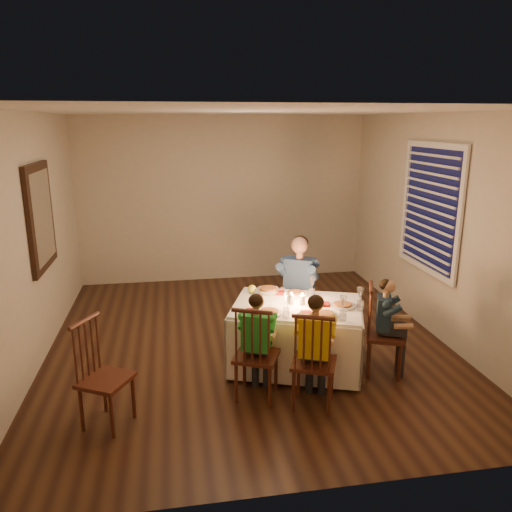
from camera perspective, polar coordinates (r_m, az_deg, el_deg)
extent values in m
plane|color=black|center=(5.94, -0.94, -9.74)|extent=(5.00, 5.00, 0.00)
cube|color=#BCB4A0|center=(5.65, -24.19, 1.53)|extent=(0.02, 5.00, 2.60)
cube|color=#BCB4A0|center=(6.26, 19.83, 3.20)|extent=(0.02, 5.00, 2.60)
cube|color=#BCB4A0|center=(7.96, -3.76, 6.43)|extent=(4.50, 0.02, 2.60)
plane|color=white|center=(5.39, -1.06, 16.21)|extent=(5.00, 5.00, 0.00)
cube|color=white|center=(5.15, 4.73, -5.75)|extent=(1.51, 1.29, 0.04)
cube|color=white|center=(5.71, 5.07, -7.13)|extent=(1.25, 0.46, 0.63)
cube|color=white|center=(4.86, 4.14, -11.25)|extent=(1.25, 0.46, 0.63)
cube|color=white|center=(5.27, 11.80, -9.35)|extent=(0.34, 0.91, 0.63)
cube|color=white|center=(5.37, -2.36, -8.57)|extent=(0.34, 0.91, 0.63)
cylinder|color=silver|center=(5.42, 4.58, -4.34)|extent=(0.33, 0.33, 0.02)
cylinder|color=silver|center=(4.89, 1.55, -6.49)|extent=(0.33, 0.33, 0.02)
cylinder|color=silver|center=(4.88, 7.89, -6.70)|extent=(0.33, 0.33, 0.02)
cylinder|color=silver|center=(5.14, 9.87, -5.62)|extent=(0.33, 0.33, 0.02)
cylinder|color=white|center=(5.14, 4.03, -4.98)|extent=(0.06, 0.06, 0.10)
cylinder|color=white|center=(5.13, 5.31, -5.05)|extent=(0.06, 0.06, 0.10)
sphere|color=#FBFF43|center=(5.45, -0.46, -3.79)|extent=(0.09, 0.09, 0.09)
sphere|color=#F25C14|center=(5.17, 6.76, -5.04)|extent=(0.08, 0.08, 0.08)
imported|color=silver|center=(5.43, 1.39, -4.04)|extent=(0.26, 0.26, 0.06)
cube|color=black|center=(5.89, -23.43, 4.11)|extent=(0.05, 0.95, 1.15)
cube|color=white|center=(5.88, -23.16, 4.13)|extent=(0.01, 0.78, 0.98)
cube|color=black|center=(6.31, 19.39, 5.16)|extent=(0.01, 1.20, 1.40)
cube|color=white|center=(6.30, 19.27, 5.16)|extent=(0.03, 1.34, 1.54)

